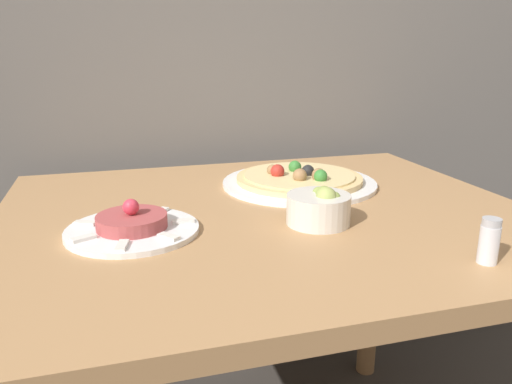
{
  "coord_description": "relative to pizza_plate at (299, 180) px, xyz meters",
  "views": [
    {
      "loc": [
        -0.29,
        -0.47,
        1.05
      ],
      "look_at": [
        -0.02,
        0.44,
        0.78
      ],
      "focal_mm": 35.0,
      "sensor_mm": 36.0,
      "label": 1
    }
  ],
  "objects": [
    {
      "name": "dining_table",
      "position": [
        -0.13,
        -0.16,
        -0.12
      ],
      "size": [
        1.06,
        0.88,
        0.74
      ],
      "color": "#AD7F51",
      "rests_on": "ground_plane"
    },
    {
      "name": "pizza_plate",
      "position": [
        0.0,
        0.0,
        0.0
      ],
      "size": [
        0.37,
        0.37,
        0.05
      ],
      "color": "white",
      "rests_on": "dining_table"
    },
    {
      "name": "salt_shaker",
      "position": [
        0.12,
        -0.5,
        0.02
      ],
      "size": [
        0.03,
        0.03,
        0.07
      ],
      "color": "silver",
      "rests_on": "dining_table"
    },
    {
      "name": "small_bowl",
      "position": [
        -0.06,
        -0.26,
        0.02
      ],
      "size": [
        0.12,
        0.12,
        0.07
      ],
      "color": "silver",
      "rests_on": "dining_table"
    },
    {
      "name": "tartare_plate",
      "position": [
        -0.4,
        -0.22,
        -0.0
      ],
      "size": [
        0.24,
        0.24,
        0.06
      ],
      "color": "white",
      "rests_on": "dining_table"
    }
  ]
}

